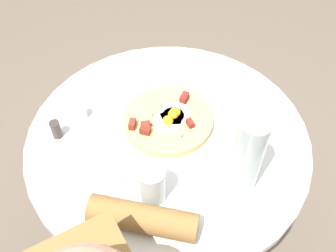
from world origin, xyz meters
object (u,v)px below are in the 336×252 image
at_px(fork, 91,184).
at_px(salt_shaker, 82,112).
at_px(water_bottle, 247,156).
at_px(breakfast_pizza, 168,119).
at_px(bread_plate, 253,103).
at_px(water_glass, 152,184).
at_px(pizza_plate, 168,123).
at_px(knife, 92,196).
at_px(dining_table, 168,172).
at_px(pepper_shaker, 56,129).

height_order(fork, salt_shaker, salt_shaker).
bearing_deg(water_bottle, breakfast_pizza, 13.62).
relative_size(breakfast_pizza, salt_shaker, 5.58).
xyz_separation_m(bread_plate, water_glass, (-0.13, 0.42, 0.05)).
xyz_separation_m(pizza_plate, knife, (-0.11, 0.28, 0.00)).
relative_size(pizza_plate, knife, 1.73).
xyz_separation_m(knife, salt_shaker, (0.26, -0.08, 0.02)).
bearing_deg(dining_table, bread_plate, -93.39).
distance_m(breakfast_pizza, water_bottle, 0.29).
bearing_deg(dining_table, breakfast_pizza, -31.44).
height_order(dining_table, knife, knife).
distance_m(dining_table, knife, 0.33).
bearing_deg(water_bottle, water_glass, 69.56).
distance_m(breakfast_pizza, knife, 0.31).
bearing_deg(pizza_plate, bread_plate, -101.50).
xyz_separation_m(water_glass, pepper_shaker, (0.30, 0.14, -0.03)).
bearing_deg(salt_shaker, water_bottle, -147.16).
bearing_deg(pepper_shaker, bread_plate, -107.09).
xyz_separation_m(bread_plate, water_bottle, (-0.21, 0.20, 0.12)).
relative_size(fork, knife, 1.00).
xyz_separation_m(fork, salt_shaker, (0.23, -0.07, 0.02)).
relative_size(fork, water_glass, 1.62).
distance_m(pizza_plate, knife, 0.31).
bearing_deg(water_bottle, pepper_shaker, 42.97).
height_order(knife, pepper_shaker, pepper_shaker).
relative_size(breakfast_pizza, water_glass, 2.32).
relative_size(pizza_plate, breakfast_pizza, 1.21).
relative_size(water_glass, salt_shaker, 2.41).
bearing_deg(salt_shaker, bread_plate, -113.54).
bearing_deg(pizza_plate, water_bottle, -166.43).
distance_m(breakfast_pizza, fork, 0.29).
bearing_deg(fork, salt_shaker, -88.93).
xyz_separation_m(dining_table, water_bottle, (-0.23, -0.09, 0.30)).
distance_m(water_bottle, pepper_shaker, 0.53).
xyz_separation_m(dining_table, salt_shaker, (0.19, 0.18, 0.20)).
distance_m(pizza_plate, water_bottle, 0.30).
relative_size(pizza_plate, pepper_shaker, 5.45).
distance_m(water_glass, pepper_shaker, 0.34).
height_order(dining_table, water_bottle, water_bottle).
height_order(dining_table, water_glass, water_glass).
bearing_deg(fork, water_glass, 156.93).
bearing_deg(bread_plate, pizza_plate, 78.50).
bearing_deg(water_bottle, bread_plate, -43.46).
relative_size(dining_table, breakfast_pizza, 3.13).
xyz_separation_m(breakfast_pizza, fork, (-0.08, 0.27, -0.02)).
bearing_deg(pepper_shaker, breakfast_pizza, -112.03).
height_order(pizza_plate, water_bottle, water_bottle).
height_order(bread_plate, fork, bread_plate).
height_order(fork, knife, same).
bearing_deg(salt_shaker, pizza_plate, -126.36).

